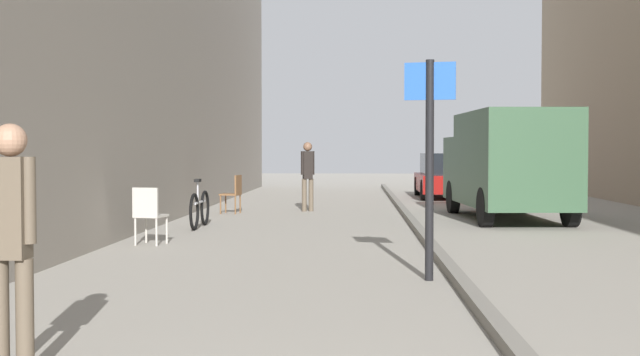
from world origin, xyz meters
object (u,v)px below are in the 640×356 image
street_sign_post (430,150)px  cafe_chair_near_window (149,212)px  cafe_chair_by_doorway (234,191)px  bicycle_leaning (200,209)px  pedestrian_main_foreground (308,171)px  delivery_van (507,162)px  parked_car (446,176)px  pedestrian_mid_block (11,231)px

street_sign_post → cafe_chair_near_window: street_sign_post is taller
cafe_chair_by_doorway → bicycle_leaning: bearing=-172.3°
pedestrian_main_foreground → cafe_chair_near_window: 7.73m
bicycle_leaning → cafe_chair_near_window: (-0.26, -2.94, 0.17)m
delivery_van → parked_car: size_ratio=1.27×
street_sign_post → cafe_chair_near_window: 5.51m
parked_car → cafe_chair_near_window: parked_car is taller
bicycle_leaning → pedestrian_mid_block: bearing=-85.3°
street_sign_post → bicycle_leaning: 7.56m
pedestrian_main_foreground → cafe_chair_near_window: (-2.15, -7.41, -0.46)m
parked_car → pedestrian_mid_block: bearing=-103.5°
street_sign_post → bicycle_leaning: (-3.96, 6.33, -1.16)m
cafe_chair_near_window → pedestrian_mid_block: bearing=-69.8°
bicycle_leaning → cafe_chair_by_doorway: (0.13, 3.62, 0.17)m
delivery_van → cafe_chair_by_doorway: bearing=164.5°
pedestrian_main_foreground → cafe_chair_near_window: pedestrian_main_foreground is taller
parked_car → bicycle_leaning: parked_car is taller
pedestrian_main_foreground → bicycle_leaning: size_ratio=0.99×
pedestrian_mid_block → cafe_chair_by_doorway: pedestrian_mid_block is taller
street_sign_post → bicycle_leaning: street_sign_post is taller
delivery_van → cafe_chair_near_window: delivery_van is taller
bicycle_leaning → cafe_chair_near_window: bearing=-94.6°
pedestrian_mid_block → cafe_chair_near_window: pedestrian_mid_block is taller
pedestrian_mid_block → bicycle_leaning: 10.60m
pedestrian_mid_block → bicycle_leaning: size_ratio=0.97×
parked_car → street_sign_post: street_sign_post is taller
bicycle_leaning → cafe_chair_near_window: 2.96m
cafe_chair_near_window → cafe_chair_by_doorway: 6.58m
parked_car → bicycle_leaning: (-6.04, -10.46, -0.33)m
cafe_chair_by_doorway → street_sign_post: bearing=-149.1°
pedestrian_mid_block → cafe_chair_by_doorway: bearing=-86.2°
delivery_van → street_sign_post: street_sign_post is taller
cafe_chair_near_window → cafe_chair_by_doorway: size_ratio=1.00×
bicycle_leaning → cafe_chair_by_doorway: 3.63m
street_sign_post → cafe_chair_near_window: (-4.23, 3.39, -1.00)m
delivery_van → bicycle_leaning: bearing=-164.0°
pedestrian_main_foreground → delivery_van: (4.57, -2.23, 0.26)m
pedestrian_mid_block → cafe_chair_by_doorway: size_ratio=1.83×
bicycle_leaning → pedestrian_main_foreground: bearing=67.6°
pedestrian_main_foreground → street_sign_post: size_ratio=0.67×
parked_car → cafe_chair_near_window: bearing=-114.7°
pedestrian_main_foreground → parked_car: (4.15, 6.00, -0.30)m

